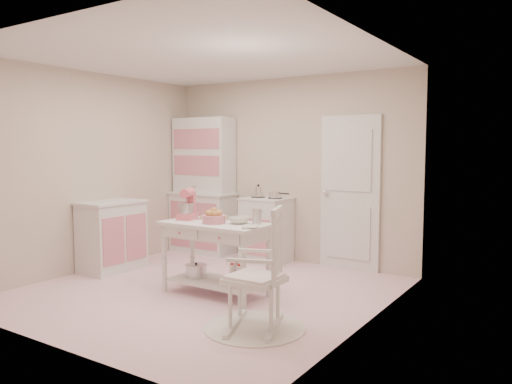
# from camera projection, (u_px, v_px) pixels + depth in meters

# --- Properties ---
(room_shell) EXTENTS (3.84, 3.84, 2.62)m
(room_shell) POSITION_uv_depth(u_px,v_px,m) (203.00, 145.00, 5.48)
(room_shell) COLOR pink
(room_shell) RESTS_ON ground
(door) EXTENTS (0.82, 0.05, 2.04)m
(door) POSITION_uv_depth(u_px,v_px,m) (350.00, 193.00, 6.57)
(door) COLOR white
(door) RESTS_ON ground
(hutch) EXTENTS (1.06, 0.50, 2.08)m
(hutch) POSITION_uv_depth(u_px,v_px,m) (202.00, 185.00, 7.67)
(hutch) COLOR white
(hutch) RESTS_ON ground
(stove) EXTENTS (0.62, 0.57, 0.92)m
(stove) POSITION_uv_depth(u_px,v_px,m) (267.00, 230.00, 7.03)
(stove) COLOR white
(stove) RESTS_ON ground
(base_cabinet) EXTENTS (0.54, 0.84, 0.92)m
(base_cabinet) POSITION_uv_depth(u_px,v_px,m) (112.00, 236.00, 6.55)
(base_cabinet) COLOR white
(base_cabinet) RESTS_ON ground
(lace_rug) EXTENTS (0.92, 0.92, 0.01)m
(lace_rug) POSITION_uv_depth(u_px,v_px,m) (255.00, 327.00, 4.47)
(lace_rug) COLOR white
(lace_rug) RESTS_ON ground
(rocking_chair) EXTENTS (0.71, 0.84, 1.10)m
(rocking_chair) POSITION_uv_depth(u_px,v_px,m) (255.00, 268.00, 4.42)
(rocking_chair) COLOR white
(rocking_chair) RESTS_ON ground
(work_table) EXTENTS (1.20, 0.60, 0.80)m
(work_table) POSITION_uv_depth(u_px,v_px,m) (216.00, 259.00, 5.48)
(work_table) COLOR white
(work_table) RESTS_ON ground
(stand_mixer) EXTENTS (0.28, 0.33, 0.34)m
(stand_mixer) POSITION_uv_depth(u_px,v_px,m) (187.00, 205.00, 5.68)
(stand_mixer) COLOR #DC5C6B
(stand_mixer) RESTS_ON work_table
(cookie_tray) EXTENTS (0.34, 0.24, 0.02)m
(cookie_tray) POSITION_uv_depth(u_px,v_px,m) (215.00, 219.00, 5.68)
(cookie_tray) COLOR silver
(cookie_tray) RESTS_ON work_table
(bread_basket) EXTENTS (0.25, 0.25, 0.09)m
(bread_basket) POSITION_uv_depth(u_px,v_px,m) (214.00, 219.00, 5.39)
(bread_basket) COLOR #CF7787
(bread_basket) RESTS_ON work_table
(mixing_bowl) EXTENTS (0.23, 0.23, 0.07)m
(mixing_bowl) POSITION_uv_depth(u_px,v_px,m) (239.00, 220.00, 5.37)
(mixing_bowl) COLOR beige
(mixing_bowl) RESTS_ON work_table
(metal_pitcher) EXTENTS (0.10, 0.10, 0.17)m
(metal_pitcher) POSITION_uv_depth(u_px,v_px,m) (257.00, 216.00, 5.33)
(metal_pitcher) COLOR silver
(metal_pitcher) RESTS_ON work_table
(recipe_book) EXTENTS (0.23, 0.25, 0.02)m
(recipe_book) POSITION_uv_depth(u_px,v_px,m) (243.00, 227.00, 5.10)
(recipe_book) COLOR beige
(recipe_book) RESTS_ON work_table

